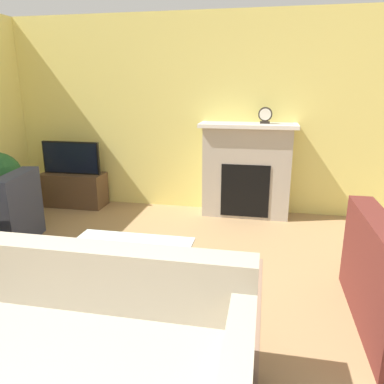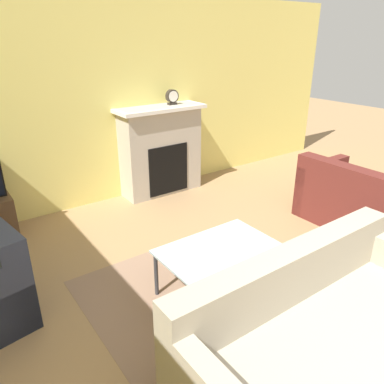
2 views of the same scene
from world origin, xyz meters
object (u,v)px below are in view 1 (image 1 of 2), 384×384
Objects in this scene: couch_sectional at (63,355)px; mantel_clock at (265,115)px; tv at (71,158)px; coffee_table at (125,254)px.

couch_sectional is 3.75m from mantel_clock.
couch_sectional is (1.73, -3.35, -0.44)m from tv.
couch_sectional is at bearing -106.74° from mantel_clock.
tv is 2.88m from coffee_table.
couch_sectional reaches higher than coffee_table.
mantel_clock is (1.03, 3.43, 1.09)m from couch_sectional.
tv is 0.41× the size of couch_sectional.
coffee_table is 4.90× the size of mantel_clock.
couch_sectional is at bearing -88.79° from coffee_table.
coffee_table is at bearing -113.83° from mantel_clock.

